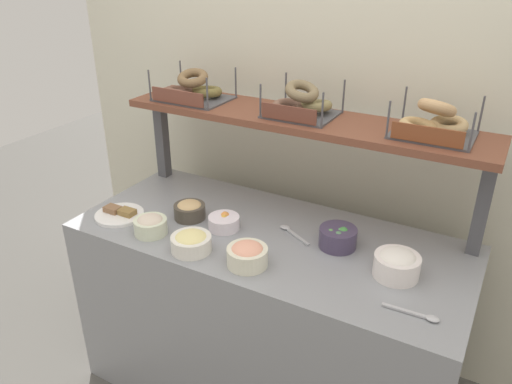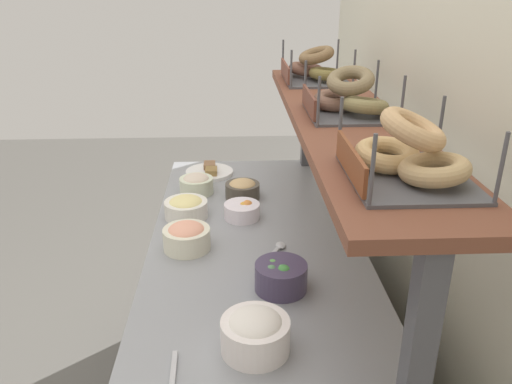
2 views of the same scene
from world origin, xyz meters
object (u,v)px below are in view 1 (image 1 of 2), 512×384
Objects in this scene: bowl_fruit_salad at (224,222)px; bagel_basket_sesame at (434,123)px; bowl_egg_salad at (191,242)px; serving_plate_white at (120,214)px; serving_spoon_near_plate at (291,232)px; bagel_basket_poppy at (302,104)px; bowl_lox_spread at (247,254)px; serving_spoon_by_edge at (419,315)px; bowl_cream_cheese at (397,264)px; bowl_veggie_mix at (338,237)px; bagel_basket_cinnamon_raisin at (193,90)px; bowl_hummus at (190,210)px; bowl_potato_salad at (150,225)px.

bowl_fruit_salad is 0.45× the size of bagel_basket_sesame.
bowl_egg_salad is 0.75× the size of serving_plate_white.
bagel_basket_poppy reaches higher than serving_spoon_near_plate.
bowl_lox_spread reaches higher than bowl_fruit_salad.
bowl_cream_cheese is at bearing 124.39° from serving_spoon_by_edge.
bowl_veggie_mix is at bearing 161.72° from bowl_cream_cheese.
bowl_lox_spread is at bearing -40.63° from bagel_basket_cinnamon_raisin.
bowl_veggie_mix is at bearing 32.01° from bowl_egg_salad.
bowl_hummus is 1.03m from serving_spoon_by_edge.
bowl_lox_spread is at bearing -0.47° from bowl_potato_salad.
serving_spoon_by_edge is (0.86, 0.03, -0.03)m from bowl_egg_salad.
serving_spoon_near_plate is (-0.45, 0.09, -0.04)m from bowl_cream_cheese.
bowl_lox_spread is 1.12× the size of bowl_potato_salad.
bagel_basket_cinnamon_raisin is (-0.56, 0.48, 0.43)m from bowl_lox_spread.
bowl_potato_salad is 0.22m from serving_plate_white.
serving_spoon_by_edge is at bearing -36.79° from bagel_basket_poppy.
bowl_potato_salad reaches higher than serving_spoon_by_edge.
serving_spoon_by_edge is at bearing -9.75° from bowl_hummus.
bowl_cream_cheese reaches higher than bowl_hummus.
bowl_egg_salad is 0.26m from bowl_hummus.
bowl_veggie_mix is 1.13× the size of bowl_fruit_salad.
serving_plate_white is (-0.92, -0.23, -0.03)m from bowl_veggie_mix.
bagel_basket_poppy is (-0.65, 0.49, 0.47)m from serving_spoon_by_edge.
bowl_hummus is (0.06, 0.18, -0.00)m from bowl_potato_salad.
serving_spoon_near_plate is at bearing 155.07° from serving_spoon_by_edge.
bagel_basket_sesame is (-0.13, 0.49, 0.47)m from serving_spoon_by_edge.
bagel_basket_cinnamon_raisin is (-0.81, 0.20, 0.43)m from bowl_veggie_mix.
bowl_potato_salad is 0.76m from bowl_veggie_mix.
bagel_basket_cinnamon_raisin is at bearing 102.16° from bowl_potato_salad.
serving_plate_white is at bearing -152.92° from bowl_hummus.
bowl_fruit_salad is at bearing -40.97° from bagel_basket_cinnamon_raisin.
bagel_basket_cinnamon_raisin is (-0.60, 0.20, 0.47)m from serving_spoon_near_plate.
bagel_basket_cinnamon_raisin is at bearing 75.72° from serving_plate_white.
bagel_basket_poppy is 0.99× the size of bagel_basket_sesame.
bowl_fruit_salad is (-0.46, -0.10, -0.01)m from bowl_veggie_mix.
bagel_basket_cinnamon_raisin reaches higher than bowl_cream_cheese.
bowl_fruit_salad is at bearing -178.86° from bowl_cream_cheese.
bagel_basket_cinnamon_raisin is 1.11× the size of bagel_basket_poppy.
bowl_veggie_mix reaches higher than bowl_fruit_salad.
bagel_basket_poppy is (0.19, 0.32, 0.45)m from bowl_fruit_salad.
serving_spoon_near_plate is at bearing 20.95° from bowl_fruit_salad.
bowl_hummus reaches higher than bowl_fruit_salad.
bagel_basket_sesame is (-0.00, 0.31, 0.43)m from bowl_cream_cheese.
bagel_basket_sesame reaches higher than bowl_fruit_salad.
bowl_veggie_mix is at bearing 14.24° from serving_plate_white.
bagel_basket_cinnamon_raisin is (-0.34, 0.30, 0.45)m from bowl_fruit_salad.
serving_spoon_by_edge is at bearing -35.32° from bowl_veggie_mix.
bagel_basket_cinnamon_raisin reaches higher than bowl_egg_salad.
bowl_fruit_salad is 0.45× the size of bagel_basket_poppy.
bowl_fruit_salad is at bearing -155.53° from bagel_basket_sesame.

